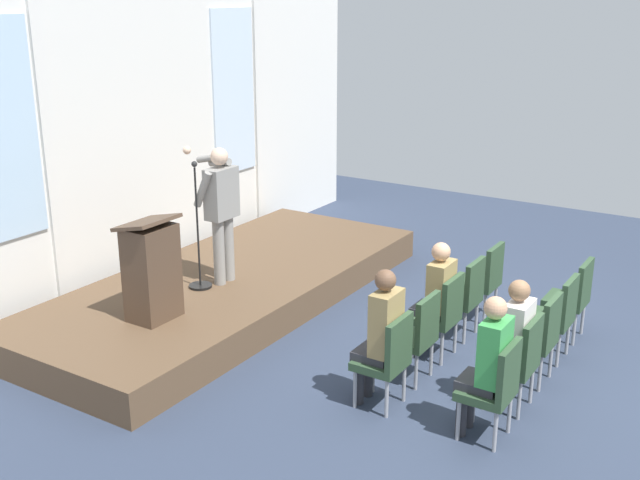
{
  "coord_description": "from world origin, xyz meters",
  "views": [
    {
      "loc": [
        -7.15,
        -2.14,
        3.81
      ],
      "look_at": [
        -0.07,
        2.35,
        1.1
      ],
      "focal_mm": 43.43,
      "sensor_mm": 36.0,
      "label": 1
    }
  ],
  "objects": [
    {
      "name": "audience_r0_c0",
      "position": [
        -1.25,
        0.93,
        0.77
      ],
      "size": [
        0.36,
        0.39,
        1.39
      ],
      "color": "#2D2D33",
      "rests_on": "ground"
    },
    {
      "name": "chair_r1_c2",
      "position": [
        0.0,
        -0.2,
        0.53
      ],
      "size": [
        0.46,
        0.44,
        0.94
      ],
      "color": "#99999E",
      "rests_on": "ground"
    },
    {
      "name": "speaker",
      "position": [
        -0.25,
        3.65,
        1.36
      ],
      "size": [
        0.51,
        0.69,
        1.67
      ],
      "color": "gray",
      "rests_on": "stage_platform"
    },
    {
      "name": "chair_r1_c1",
      "position": [
        -0.63,
        -0.2,
        0.53
      ],
      "size": [
        0.46,
        0.44,
        0.94
      ],
      "color": "#99999E",
      "rests_on": "ground"
    },
    {
      "name": "lectern",
      "position": [
        -1.53,
        3.58,
        0.94
      ],
      "size": [
        0.6,
        0.48,
        1.16
      ],
      "color": "#4C3828",
      "rests_on": "stage_platform"
    },
    {
      "name": "chair_r1_c3",
      "position": [
        0.63,
        -0.2,
        0.53
      ],
      "size": [
        0.46,
        0.44,
        0.94
      ],
      "color": "#99999E",
      "rests_on": "ground"
    },
    {
      "name": "stage_platform",
      "position": [
        0.0,
        3.78,
        0.19
      ],
      "size": [
        5.79,
        2.39,
        0.39
      ],
      "primitive_type": "cube",
      "color": "brown",
      "rests_on": "ground"
    },
    {
      "name": "chair_r0_c3",
      "position": [
        0.63,
        0.85,
        0.53
      ],
      "size": [
        0.46,
        0.44,
        0.94
      ],
      "color": "#99999E",
      "rests_on": "ground"
    },
    {
      "name": "audience_r0_c2",
      "position": [
        0.0,
        0.93,
        0.72
      ],
      "size": [
        0.36,
        0.39,
        1.3
      ],
      "color": "#2D2D33",
      "rests_on": "ground"
    },
    {
      "name": "chair_r0_c0",
      "position": [
        -1.25,
        0.85,
        0.53
      ],
      "size": [
        0.46,
        0.44,
        0.94
      ],
      "color": "#99999E",
      "rests_on": "ground"
    },
    {
      "name": "ground_plane",
      "position": [
        0.0,
        0.0,
        0.0
      ],
      "size": [
        13.72,
        13.72,
        0.0
      ],
      "primitive_type": "plane",
      "color": "#2D384C"
    },
    {
      "name": "rear_partition",
      "position": [
        0.02,
        5.27,
        2.1
      ],
      "size": [
        10.06,
        0.14,
        4.17
      ],
      "color": "silver",
      "rests_on": "ground"
    },
    {
      "name": "chair_r0_c4",
      "position": [
        1.25,
        0.85,
        0.53
      ],
      "size": [
        0.46,
        0.44,
        0.94
      ],
      "color": "#99999E",
      "rests_on": "ground"
    },
    {
      "name": "chair_r1_c4",
      "position": [
        1.25,
        -0.2,
        0.53
      ],
      "size": [
        0.46,
        0.44,
        0.94
      ],
      "color": "#99999E",
      "rests_on": "ground"
    },
    {
      "name": "audience_r1_c1",
      "position": [
        -0.63,
        -0.12,
        0.72
      ],
      "size": [
        0.36,
        0.39,
        1.3
      ],
      "color": "#2D2D33",
      "rests_on": "ground"
    },
    {
      "name": "mic_stand",
      "position": [
        -0.55,
        3.77,
        0.72
      ],
      "size": [
        0.28,
        0.28,
        1.55
      ],
      "color": "black",
      "rests_on": "stage_platform"
    },
    {
      "name": "chair_r1_c0",
      "position": [
        -1.25,
        -0.2,
        0.53
      ],
      "size": [
        0.46,
        0.44,
        0.94
      ],
      "color": "#99999E",
      "rests_on": "ground"
    },
    {
      "name": "audience_r1_c0",
      "position": [
        -1.25,
        -0.12,
        0.75
      ],
      "size": [
        0.36,
        0.39,
        1.35
      ],
      "color": "#2D2D33",
      "rests_on": "ground"
    },
    {
      "name": "chair_r0_c2",
      "position": [
        0.0,
        0.85,
        0.53
      ],
      "size": [
        0.46,
        0.44,
        0.94
      ],
      "color": "#99999E",
      "rests_on": "ground"
    },
    {
      "name": "chair_r0_c1",
      "position": [
        -0.63,
        0.85,
        0.53
      ],
      "size": [
        0.46,
        0.44,
        0.94
      ],
      "color": "#99999E",
      "rests_on": "ground"
    }
  ]
}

